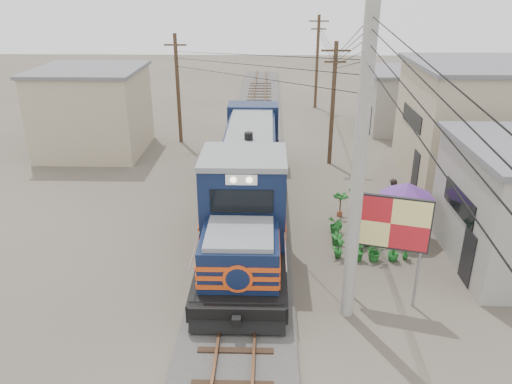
{
  "coord_description": "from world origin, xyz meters",
  "views": [
    {
      "loc": [
        0.9,
        -14.03,
        10.06
      ],
      "look_at": [
        0.41,
        4.36,
        2.2
      ],
      "focal_mm": 35.0,
      "sensor_mm": 36.0,
      "label": 1
    }
  ],
  "objects_px": {
    "market_umbrella": "(407,189)",
    "vendor": "(391,197)",
    "locomotive": "(248,180)",
    "billboard": "(390,225)"
  },
  "relations": [
    {
      "from": "market_umbrella",
      "to": "vendor",
      "type": "xyz_separation_m",
      "value": [
        -0.09,
        1.97,
        -1.23
      ]
    },
    {
      "from": "billboard",
      "to": "vendor",
      "type": "bearing_deg",
      "value": 91.1
    },
    {
      "from": "billboard",
      "to": "market_umbrella",
      "type": "distance_m",
      "value": 5.07
    },
    {
      "from": "market_umbrella",
      "to": "vendor",
      "type": "relative_size",
      "value": 1.57
    },
    {
      "from": "locomotive",
      "to": "vendor",
      "type": "xyz_separation_m",
      "value": [
        6.5,
        0.25,
        -0.89
      ]
    },
    {
      "from": "billboard",
      "to": "vendor",
      "type": "height_order",
      "value": "billboard"
    },
    {
      "from": "locomotive",
      "to": "vendor",
      "type": "height_order",
      "value": "locomotive"
    },
    {
      "from": "market_umbrella",
      "to": "billboard",
      "type": "bearing_deg",
      "value": -111.02
    },
    {
      "from": "locomotive",
      "to": "billboard",
      "type": "xyz_separation_m",
      "value": [
        4.79,
        -6.41,
        1.05
      ]
    },
    {
      "from": "billboard",
      "to": "market_umbrella",
      "type": "bearing_deg",
      "value": 84.51
    }
  ]
}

